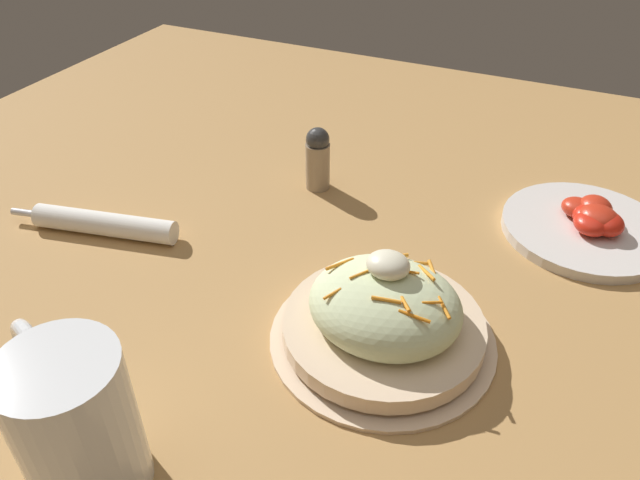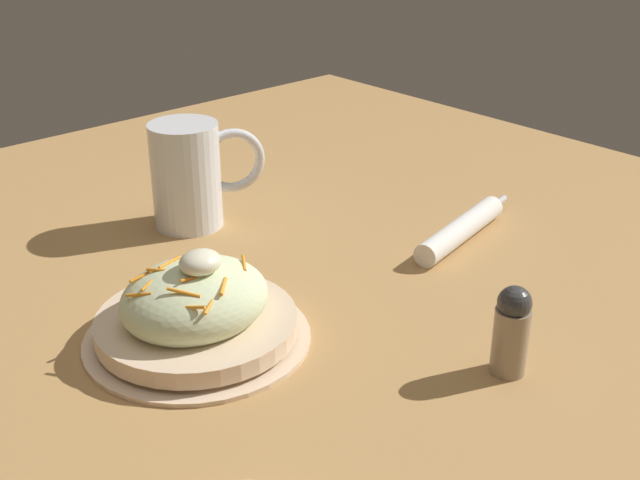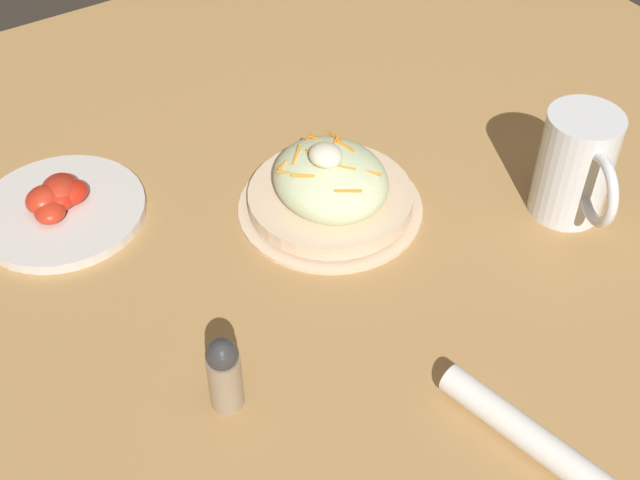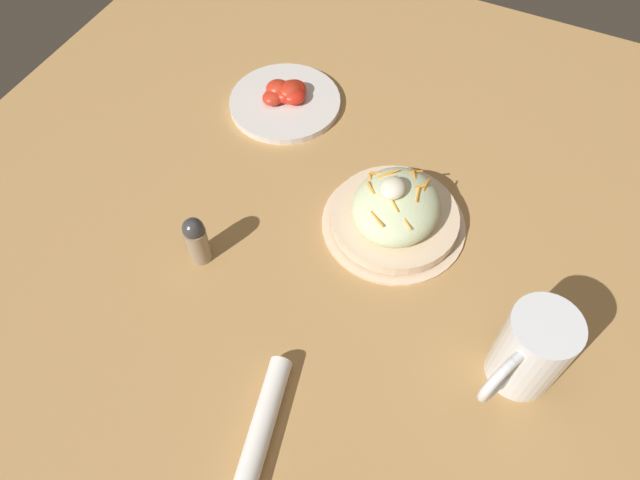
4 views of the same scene
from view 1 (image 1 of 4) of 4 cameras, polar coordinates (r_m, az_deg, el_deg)
ground_plane at (r=0.65m, az=-1.37°, el=-5.22°), size 1.43×1.43×0.00m
salad_plate at (r=0.58m, az=6.06°, el=-7.20°), size 0.22×0.22×0.10m
beer_mug at (r=0.49m, az=-21.90°, el=-16.29°), size 0.14×0.09×0.13m
napkin_roll at (r=0.77m, az=-19.77°, el=1.47°), size 0.21×0.07×0.03m
tomato_plate at (r=0.80m, az=24.00°, el=1.37°), size 0.20×0.20×0.04m
salt_shaker at (r=0.81m, az=-0.22°, el=7.74°), size 0.03×0.03×0.09m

